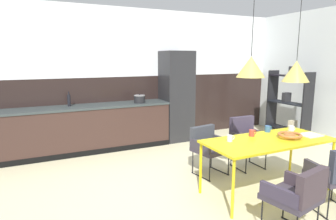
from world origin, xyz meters
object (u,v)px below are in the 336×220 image
at_px(mug_short_terracotta, 230,138).
at_px(bottle_wine_green, 69,100).
at_px(open_shelf_unit, 289,104).
at_px(pendant_lamp_over_table_near, 251,67).
at_px(open_book, 310,135).
at_px(cooking_pot, 139,99).
at_px(refrigerator_column, 176,96).
at_px(pendant_lamp_over_table_far, 296,71).
at_px(dining_table, 269,143).
at_px(mug_tall_blue, 268,129).
at_px(mug_wide_latte, 252,133).
at_px(armchair_corner_seat, 208,144).
at_px(armchair_by_stool, 299,192).
at_px(armchair_head_of_table, 246,136).
at_px(fruit_bowl, 290,135).
at_px(mug_dark_espresso, 291,129).

relative_size(mug_short_terracotta, bottle_wine_green, 0.40).
relative_size(open_shelf_unit, pendant_lamp_over_table_near, 1.35).
bearing_deg(bottle_wine_green, open_book, -46.40).
xyz_separation_m(mug_short_terracotta, cooking_pot, (-0.31, 2.57, 0.20)).
xyz_separation_m(refrigerator_column, pendant_lamp_over_table_far, (0.28, -2.87, 0.65)).
distance_m(dining_table, mug_tall_blue, 0.43).
height_order(refrigerator_column, open_book, refrigerator_column).
bearing_deg(pendant_lamp_over_table_far, mug_wide_latte, 148.49).
height_order(dining_table, mug_short_terracotta, mug_short_terracotta).
xyz_separation_m(armchair_corner_seat, open_book, (1.04, -0.98, 0.26)).
bearing_deg(mug_wide_latte, pendant_lamp_over_table_far, -31.51).
xyz_separation_m(mug_wide_latte, pendant_lamp_over_table_near, (-0.26, -0.20, 0.91)).
distance_m(armchair_by_stool, mug_tall_blue, 1.45).
height_order(armchair_corner_seat, open_shelf_unit, open_shelf_unit).
bearing_deg(pendant_lamp_over_table_far, mug_tall_blue, 100.40).
xyz_separation_m(refrigerator_column, armchair_head_of_table, (0.30, -1.95, -0.44)).
bearing_deg(open_book, mug_wide_latte, 157.73).
height_order(open_shelf_unit, pendant_lamp_over_table_near, pendant_lamp_over_table_near).
bearing_deg(armchair_head_of_table, mug_tall_blue, 82.22).
relative_size(armchair_head_of_table, armchair_by_stool, 1.11).
bearing_deg(open_book, pendant_lamp_over_table_near, 173.86).
bearing_deg(fruit_bowl, open_shelf_unit, 42.43).
distance_m(mug_tall_blue, bottle_wine_green, 3.57).
xyz_separation_m(fruit_bowl, pendant_lamp_over_table_near, (-0.64, 0.09, 0.91)).
relative_size(armchair_by_stool, mug_dark_espresso, 6.04).
distance_m(dining_table, mug_dark_espresso, 0.58).
distance_m(armchair_head_of_table, mug_tall_blue, 0.62).
relative_size(dining_table, bottle_wine_green, 6.29).
relative_size(refrigerator_column, open_shelf_unit, 1.20).
bearing_deg(mug_dark_espresso, dining_table, -166.21).
xyz_separation_m(armchair_corner_seat, mug_dark_espresso, (0.93, -0.75, 0.30)).
relative_size(open_book, mug_dark_espresso, 2.28).
bearing_deg(refrigerator_column, mug_tall_blue, -85.05).
bearing_deg(refrigerator_column, armchair_corner_seat, -102.63).
bearing_deg(mug_dark_espresso, bottle_wine_green, 134.72).
xyz_separation_m(open_book, bottle_wine_green, (-2.84, 2.98, 0.27)).
height_order(open_book, mug_short_terracotta, mug_short_terracotta).
xyz_separation_m(armchair_head_of_table, open_book, (0.31, -0.96, 0.21)).
distance_m(armchair_head_of_table, mug_wide_latte, 0.83).
xyz_separation_m(mug_tall_blue, bottle_wine_green, (-2.45, 2.58, 0.23)).
distance_m(fruit_bowl, pendant_lamp_over_table_near, 1.12).
bearing_deg(mug_wide_latte, dining_table, -67.53).
bearing_deg(cooking_pot, armchair_by_stool, -84.18).
relative_size(armchair_by_stool, fruit_bowl, 2.38).
relative_size(refrigerator_column, fruit_bowl, 6.20).
bearing_deg(open_book, refrigerator_column, 101.76).
bearing_deg(armchair_corner_seat, armchair_by_stool, 76.66).
bearing_deg(bottle_wine_green, armchair_by_stool, -65.69).
distance_m(fruit_bowl, open_shelf_unit, 2.62).
xyz_separation_m(mug_short_terracotta, pendant_lamp_over_table_near, (0.17, -0.13, 0.91)).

